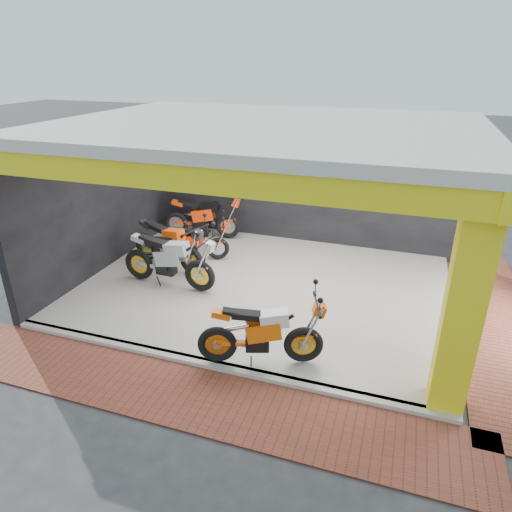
{
  "coord_description": "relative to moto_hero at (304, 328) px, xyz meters",
  "views": [
    {
      "loc": [
        2.81,
        -6.81,
        4.9
      ],
      "look_at": [
        -0.12,
        1.78,
        0.9
      ],
      "focal_mm": 32.0,
      "sensor_mm": 36.0,
      "label": 1
    }
  ],
  "objects": [
    {
      "name": "moto_row_a",
      "position": [
        -2.74,
        1.76,
        0.06
      ],
      "size": [
        2.48,
        1.03,
        1.49
      ],
      "primitive_type": null,
      "rotation": [
        0.0,
        0.0,
        -0.05
      ],
      "color": "#9FA1A6",
      "rests_on": "showroom_floor"
    },
    {
      "name": "paver_front",
      "position": [
        -1.5,
        -1.3,
        -0.77
      ],
      "size": [
        9.0,
        1.4,
        0.03
      ],
      "primitive_type": "cube",
      "color": "brown",
      "rests_on": "ground"
    },
    {
      "name": "floor_kerb",
      "position": [
        -1.5,
        -0.52,
        -0.73
      ],
      "size": [
        8.0,
        0.2,
        0.1
      ],
      "primitive_type": "cube",
      "color": "silver",
      "rests_on": "ground"
    },
    {
      "name": "moto_row_d",
      "position": [
        -3.36,
        4.93,
        0.03
      ],
      "size": [
        2.45,
        1.26,
        1.42
      ],
      "primitive_type": null,
      "rotation": [
        0.0,
        0.0,
        0.18
      ],
      "color": "#FE400A",
      "rests_on": "showroom_floor"
    },
    {
      "name": "left_wall",
      "position": [
        -5.6,
        2.5,
        0.97
      ],
      "size": [
        0.2,
        6.2,
        3.5
      ],
      "primitive_type": "cube",
      "color": "black",
      "rests_on": "ground"
    },
    {
      "name": "back_wall",
      "position": [
        -1.5,
        5.6,
        0.97
      ],
      "size": [
        8.2,
        0.2,
        3.5
      ],
      "primitive_type": "cube",
      "color": "black",
      "rests_on": "ground"
    },
    {
      "name": "ground",
      "position": [
        -1.5,
        0.5,
        -0.78
      ],
      "size": [
        80.0,
        80.0,
        0.0
      ],
      "primitive_type": "plane",
      "color": "#2D2D30",
      "rests_on": "ground"
    },
    {
      "name": "showroom_floor",
      "position": [
        -1.5,
        2.5,
        -0.73
      ],
      "size": [
        8.0,
        6.0,
        0.1
      ],
      "primitive_type": "cube",
      "color": "silver",
      "rests_on": "ground"
    },
    {
      "name": "header_beam_right",
      "position": [
        2.5,
        2.5,
        2.52
      ],
      "size": [
        0.3,
        6.4,
        0.4
      ],
      "primitive_type": "cube",
      "color": "yellow",
      "rests_on": "corner_column"
    },
    {
      "name": "paver_right",
      "position": [
        3.3,
        2.5,
        -0.77
      ],
      "size": [
        1.4,
        7.0,
        0.03
      ],
      "primitive_type": "cube",
      "color": "brown",
      "rests_on": "ground"
    },
    {
      "name": "header_beam_front",
      "position": [
        -1.5,
        -0.5,
        2.52
      ],
      "size": [
        8.4,
        0.3,
        0.4
      ],
      "primitive_type": "cube",
      "color": "yellow",
      "rests_on": "corner_column"
    },
    {
      "name": "moto_row_b",
      "position": [
        -3.06,
        3.48,
        -0.09
      ],
      "size": [
        2.07,
        1.4,
        1.19
      ],
      "primitive_type": null,
      "rotation": [
        0.0,
        0.0,
        0.39
      ],
      "color": "red",
      "rests_on": "showroom_floor"
    },
    {
      "name": "corner_column",
      "position": [
        2.25,
        -0.25,
        0.97
      ],
      "size": [
        0.5,
        0.5,
        3.5
      ],
      "primitive_type": "cube",
      "color": "yellow",
      "rests_on": "ground"
    },
    {
      "name": "showroom_ceiling",
      "position": [
        -1.5,
        2.5,
        2.82
      ],
      "size": [
        8.4,
        6.4,
        0.2
      ],
      "primitive_type": "cube",
      "color": "beige",
      "rests_on": "corner_column"
    },
    {
      "name": "moto_hero",
      "position": [
        0.0,
        0.0,
        0.0
      ],
      "size": [
        2.38,
        1.5,
        1.37
      ],
      "primitive_type": null,
      "rotation": [
        0.0,
        0.0,
        0.32
      ],
      "color": "#F15D0A",
      "rests_on": "showroom_floor"
    },
    {
      "name": "moto_row_c",
      "position": [
        -3.29,
        2.45,
        0.04
      ],
      "size": [
        2.5,
        1.48,
        1.44
      ],
      "primitive_type": null,
      "rotation": [
        0.0,
        0.0,
        -0.28
      ],
      "color": "black",
      "rests_on": "showroom_floor"
    }
  ]
}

